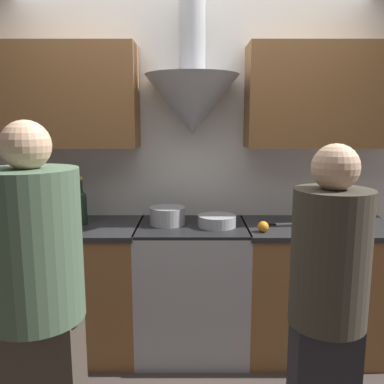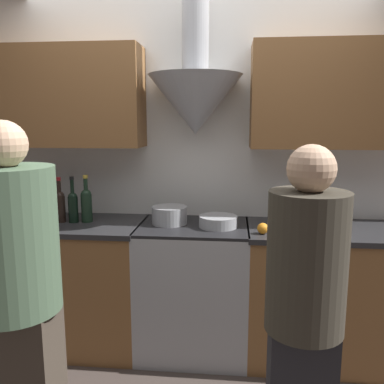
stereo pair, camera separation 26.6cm
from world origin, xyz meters
TOP-DOWN VIEW (x-y plane):
  - ground_plane at (0.00, 0.00)m, footprint 12.00×12.00m
  - wall_back at (-0.03, 0.62)m, footprint 8.40×0.64m
  - counter_left at (-0.99, 0.35)m, footprint 1.25×0.62m
  - counter_right at (0.89, 0.35)m, footprint 1.05×0.62m
  - stove_range at (0.00, 0.35)m, footprint 0.76×0.60m
  - wine_bottle_2 at (-1.34, 0.37)m, footprint 0.07×0.07m
  - wine_bottle_3 at (-1.25, 0.37)m, footprint 0.07×0.07m
  - wine_bottle_4 at (-1.14, 0.35)m, footprint 0.08×0.08m
  - wine_bottle_5 at (-1.05, 0.35)m, footprint 0.07×0.07m
  - wine_bottle_6 at (-0.95, 0.35)m, footprint 0.07×0.07m
  - wine_bottle_7 at (-0.85, 0.35)m, footprint 0.07×0.07m
  - wine_bottle_8 at (-0.77, 0.38)m, footprint 0.08×0.08m
  - stock_pot at (-0.17, 0.38)m, footprint 0.25×0.25m
  - mixing_bowl at (0.17, 0.32)m, footprint 0.26×0.26m
  - orange_fruit at (0.46, 0.18)m, footprint 0.07×0.07m
  - saucepan at (0.84, 0.19)m, footprint 0.17×0.17m
  - chefs_knife at (0.61, 0.36)m, footprint 0.25×0.07m
  - person_foreground_left at (-0.60, -0.90)m, footprint 0.37×0.37m
  - person_foreground_right at (0.56, -0.80)m, footprint 0.31×0.31m

SIDE VIEW (x-z plane):
  - ground_plane at x=0.00m, z-range 0.00..0.00m
  - counter_left at x=-0.99m, z-range 0.00..0.92m
  - counter_right at x=0.89m, z-range 0.00..0.93m
  - stove_range at x=0.00m, z-range 0.00..0.93m
  - person_foreground_right at x=0.56m, z-range 0.08..1.63m
  - person_foreground_left at x=-0.60m, z-range 0.08..1.72m
  - chefs_knife at x=0.61m, z-range 0.92..0.93m
  - orange_fruit at x=0.46m, z-range 0.92..1.00m
  - saucepan at x=0.84m, z-range 0.92..1.00m
  - mixing_bowl at x=0.17m, z-range 0.92..1.00m
  - stock_pot at x=-0.17m, z-range 0.92..1.05m
  - wine_bottle_7 at x=-0.85m, z-range 0.89..1.21m
  - wine_bottle_4 at x=-1.14m, z-range 0.89..1.21m
  - wine_bottle_5 at x=-1.05m, z-range 0.89..1.21m
  - wine_bottle_6 at x=-0.95m, z-range 0.89..1.21m
  - wine_bottle_8 at x=-0.77m, z-range 0.89..1.23m
  - wine_bottle_3 at x=-1.25m, z-range 0.89..1.23m
  - wine_bottle_2 at x=-1.34m, z-range 0.89..1.24m
  - wall_back at x=-0.03m, z-range 0.17..2.77m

